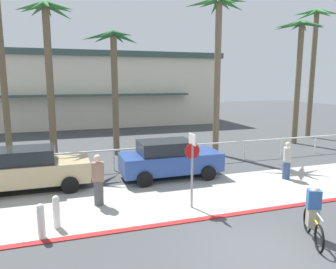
% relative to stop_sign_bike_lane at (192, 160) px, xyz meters
% --- Properties ---
extents(ground_plane, '(80.00, 80.00, 0.00)m').
position_rel_stop_sign_bike_lane_xyz_m(ground_plane, '(0.55, 6.85, -1.68)').
color(ground_plane, '#424447').
extents(sidewalk_strip, '(44.00, 4.00, 0.02)m').
position_rel_stop_sign_bike_lane_xyz_m(sidewalk_strip, '(0.55, 1.05, -1.67)').
color(sidewalk_strip, '#ADAAA0').
rests_on(sidewalk_strip, ground).
extents(curb_paint, '(44.00, 0.24, 0.03)m').
position_rel_stop_sign_bike_lane_xyz_m(curb_paint, '(0.55, -0.95, -1.66)').
color(curb_paint, maroon).
rests_on(curb_paint, ground).
extents(building_backdrop, '(24.48, 10.62, 6.80)m').
position_rel_stop_sign_bike_lane_xyz_m(building_backdrop, '(-1.47, 23.45, 1.74)').
color(building_backdrop, beige).
rests_on(building_backdrop, ground).
extents(rail_fence, '(23.92, 0.08, 1.04)m').
position_rel_stop_sign_bike_lane_xyz_m(rail_fence, '(0.55, 5.35, -0.83)').
color(rail_fence, white).
rests_on(rail_fence, ground).
extents(stop_sign_bike_lane, '(0.52, 0.56, 2.56)m').
position_rel_stop_sign_bike_lane_xyz_m(stop_sign_bike_lane, '(0.00, 0.00, 0.00)').
color(stop_sign_bike_lane, gray).
rests_on(stop_sign_bike_lane, ground).
extents(bollard_1, '(0.20, 0.20, 1.00)m').
position_rel_stop_sign_bike_lane_xyz_m(bollard_1, '(-4.34, -0.17, -1.16)').
color(bollard_1, white).
rests_on(bollard_1, ground).
extents(bollard_2, '(0.20, 0.20, 1.00)m').
position_rel_stop_sign_bike_lane_xyz_m(bollard_2, '(-4.73, -0.68, -1.16)').
color(bollard_2, white).
rests_on(bollard_2, ground).
extents(palm_tree_2, '(2.87, 2.83, 8.15)m').
position_rel_stop_sign_bike_lane_xyz_m(palm_tree_2, '(-4.58, 7.94, 4.47)').
color(palm_tree_2, brown).
rests_on(palm_tree_2, ground).
extents(palm_tree_3, '(3.18, 3.39, 7.01)m').
position_rel_stop_sign_bike_lane_xyz_m(palm_tree_3, '(-1.23, 8.71, 3.50)').
color(palm_tree_3, brown).
rests_on(palm_tree_3, ground).
extents(palm_tree_4, '(3.41, 3.22, 8.79)m').
position_rel_stop_sign_bike_lane_xyz_m(palm_tree_4, '(4.34, 6.99, 4.95)').
color(palm_tree_4, '#756047').
rests_on(palm_tree_4, ground).
extents(palm_tree_5, '(3.59, 3.51, 8.13)m').
position_rel_stop_sign_bike_lane_xyz_m(palm_tree_5, '(10.91, 8.22, 4.60)').
color(palm_tree_5, brown).
rests_on(palm_tree_5, ground).
extents(palm_tree_6, '(2.98, 3.55, 9.34)m').
position_rel_stop_sign_bike_lane_xyz_m(palm_tree_6, '(13.56, 9.90, 5.09)').
color(palm_tree_6, brown).
rests_on(palm_tree_6, ground).
extents(car_tan_1, '(4.40, 2.02, 1.69)m').
position_rel_stop_sign_bike_lane_xyz_m(car_tan_1, '(-5.37, 3.63, -0.81)').
color(car_tan_1, tan).
rests_on(car_tan_1, ground).
extents(car_blue_2, '(4.40, 2.02, 1.69)m').
position_rel_stop_sign_bike_lane_xyz_m(car_blue_2, '(0.33, 3.43, -0.81)').
color(car_blue_2, '#284793').
rests_on(car_blue_2, ground).
extents(cyclist_yellow_0, '(0.88, 1.65, 1.50)m').
position_rel_stop_sign_bike_lane_xyz_m(cyclist_yellow_0, '(2.32, -3.02, -0.98)').
color(cyclist_yellow_0, black).
rests_on(cyclist_yellow_0, ground).
extents(pedestrian_0, '(0.44, 0.48, 1.67)m').
position_rel_stop_sign_bike_lane_xyz_m(pedestrian_0, '(5.14, 1.66, -0.91)').
color(pedestrian_0, '#384C7A').
rests_on(pedestrian_0, ground).
extents(pedestrian_1, '(0.44, 0.37, 1.81)m').
position_rel_stop_sign_bike_lane_xyz_m(pedestrian_1, '(-2.98, 1.20, -0.83)').
color(pedestrian_1, '#4C4C51').
rests_on(pedestrian_1, ground).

